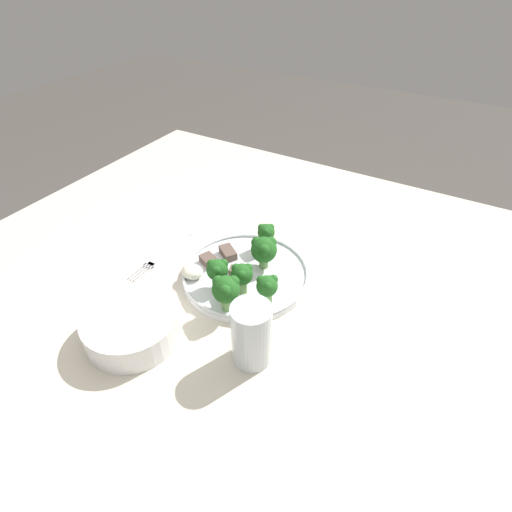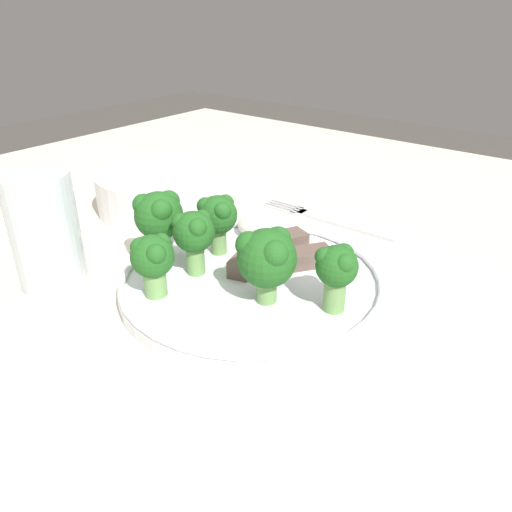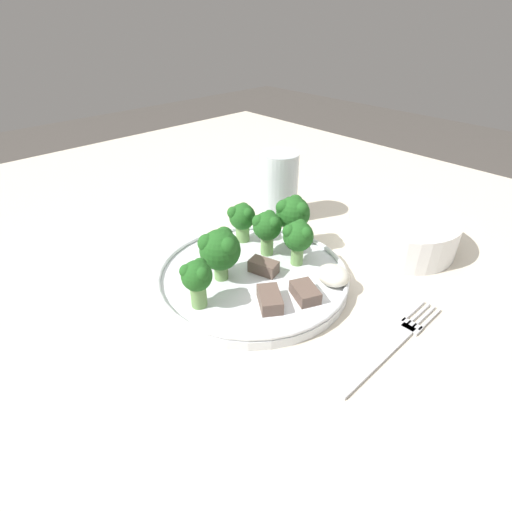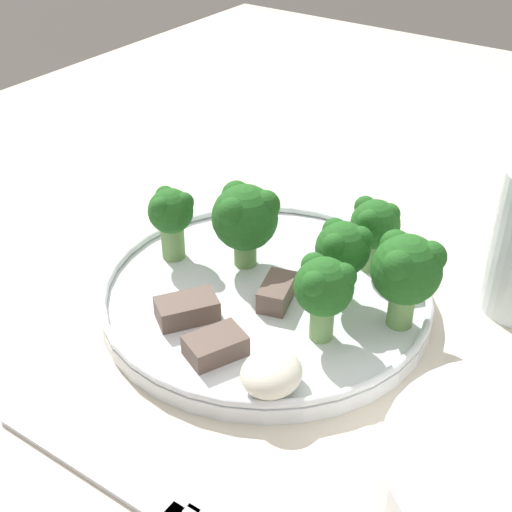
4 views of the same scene
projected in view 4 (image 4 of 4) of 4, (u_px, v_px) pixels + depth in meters
The scene contains 13 objects.
table at pixel (351, 366), 0.60m from camera, with size 1.33×1.17×0.73m.
dinner_plate at pixel (266, 294), 0.53m from camera, with size 0.25×0.25×0.02m.
fork at pixel (119, 483), 0.40m from camera, with size 0.02×0.19×0.00m.
broccoli_floret_near_rim_left at pixel (245, 216), 0.54m from camera, with size 0.05×0.05×0.07m.
broccoli_floret_center_left at pixel (324, 287), 0.47m from camera, with size 0.04×0.04×0.06m.
broccoli_floret_back_left at pixel (342, 250), 0.50m from camera, with size 0.04×0.04×0.06m.
broccoli_floret_front_left at pixel (406, 269), 0.48m from camera, with size 0.05×0.05×0.07m.
broccoli_floret_center_back at pixel (372, 225), 0.54m from camera, with size 0.04×0.04×0.06m.
broccoli_floret_mid_cluster at pixel (171, 214), 0.55m from camera, with size 0.04×0.04×0.06m.
meat_slice_front_slice at pixel (187, 309), 0.50m from camera, with size 0.05×0.04×0.02m.
meat_slice_middle_slice at pixel (277, 292), 0.52m from camera, with size 0.04×0.03×0.02m.
meat_slice_rear_slice at pixel (215, 346), 0.47m from camera, with size 0.05×0.04×0.02m.
sauce_dollop at pixel (271, 373), 0.44m from camera, with size 0.04×0.04×0.02m.
Camera 4 is at (0.41, 0.19, 1.05)m, focal length 50.00 mm.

